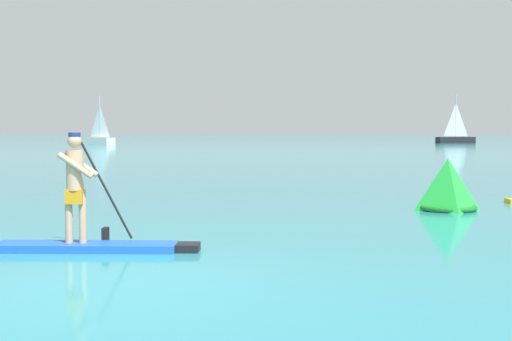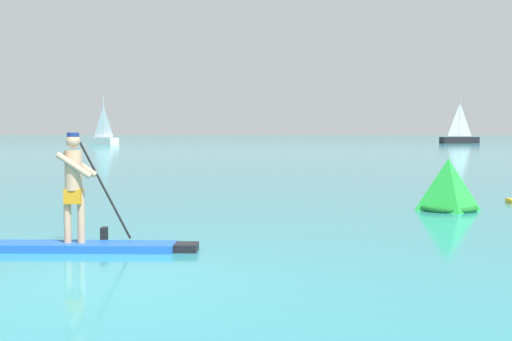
{
  "view_description": "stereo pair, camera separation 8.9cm",
  "coord_description": "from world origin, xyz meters",
  "px_view_note": "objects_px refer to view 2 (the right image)",
  "views": [
    {
      "loc": [
        2.25,
        -7.95,
        1.82
      ],
      "look_at": [
        1.15,
        6.56,
        0.96
      ],
      "focal_mm": 48.7,
      "sensor_mm": 36.0,
      "label": 1
    },
    {
      "loc": [
        2.34,
        -7.95,
        1.82
      ],
      "look_at": [
        1.15,
        6.56,
        0.96
      ],
      "focal_mm": 48.7,
      "sensor_mm": 36.0,
      "label": 2
    }
  ],
  "objects_px": {
    "sailboat_left_horizon": "(104,138)",
    "sailboat_right_horizon": "(459,137)",
    "race_marker_buoy": "(448,187)",
    "paddleboarder_mid_center": "(83,226)"
  },
  "relations": [
    {
      "from": "sailboat_left_horizon",
      "to": "sailboat_right_horizon",
      "type": "distance_m",
      "value": 45.88
    },
    {
      "from": "sailboat_left_horizon",
      "to": "sailboat_right_horizon",
      "type": "bearing_deg",
      "value": -121.38
    },
    {
      "from": "sailboat_right_horizon",
      "to": "sailboat_left_horizon",
      "type": "bearing_deg",
      "value": 175.57
    },
    {
      "from": "sailboat_left_horizon",
      "to": "sailboat_right_horizon",
      "type": "height_order",
      "value": "sailboat_right_horizon"
    },
    {
      "from": "race_marker_buoy",
      "to": "sailboat_left_horizon",
      "type": "xyz_separation_m",
      "value": [
        -28.12,
        65.74,
        0.23
      ]
    },
    {
      "from": "race_marker_buoy",
      "to": "sailboat_right_horizon",
      "type": "xyz_separation_m",
      "value": [
        16.22,
        77.53,
        0.28
      ]
    },
    {
      "from": "paddleboarder_mid_center",
      "to": "sailboat_right_horizon",
      "type": "xyz_separation_m",
      "value": [
        22.71,
        83.3,
        0.43
      ]
    },
    {
      "from": "sailboat_left_horizon",
      "to": "sailboat_right_horizon",
      "type": "relative_size",
      "value": 0.91
    },
    {
      "from": "paddleboarder_mid_center",
      "to": "sailboat_right_horizon",
      "type": "distance_m",
      "value": 86.34
    },
    {
      "from": "paddleboarder_mid_center",
      "to": "sailboat_left_horizon",
      "type": "height_order",
      "value": "sailboat_left_horizon"
    }
  ]
}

